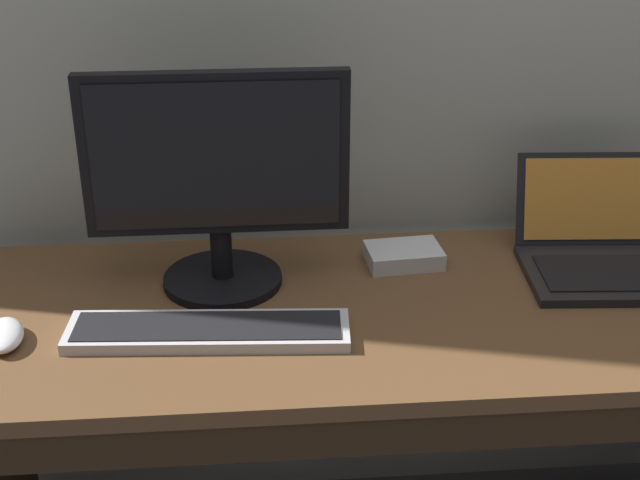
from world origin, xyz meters
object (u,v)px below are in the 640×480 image
(computer_mouse, at_px, (4,335))
(external_drive_box, at_px, (404,256))
(external_monitor, at_px, (217,179))
(laptop_black, at_px, (600,253))
(wired_keyboard, at_px, (208,331))

(computer_mouse, bearing_deg, external_drive_box, 6.96)
(external_drive_box, bearing_deg, external_monitor, -169.63)
(laptop_black, bearing_deg, wired_keyboard, -166.05)
(laptop_black, bearing_deg, external_monitor, -179.38)
(wired_keyboard, bearing_deg, external_drive_box, 32.93)
(computer_mouse, relative_size, external_drive_box, 0.76)
(computer_mouse, height_order, external_drive_box, external_drive_box)
(wired_keyboard, bearing_deg, external_monitor, 83.22)
(computer_mouse, xyz_separation_m, external_drive_box, (0.75, 0.24, 0.00))
(external_monitor, xyz_separation_m, wired_keyboard, (-0.02, -0.19, -0.21))
(laptop_black, height_order, external_drive_box, laptop_black)
(computer_mouse, bearing_deg, wired_keyboard, -12.63)
(wired_keyboard, height_order, computer_mouse, computer_mouse)
(laptop_black, distance_m, computer_mouse, 1.15)
(wired_keyboard, distance_m, external_drive_box, 0.47)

